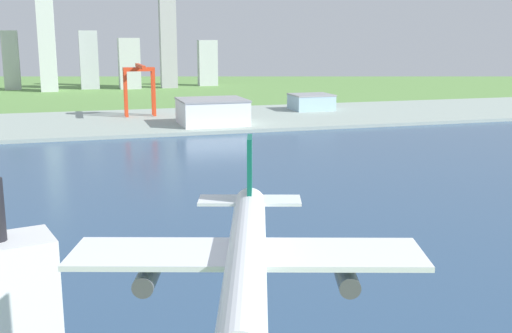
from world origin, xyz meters
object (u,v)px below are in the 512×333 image
warehouse_main (212,111)px  warehouse_annex (311,102)px  airplane_landing (247,256)px  port_crane_red (139,79)px

warehouse_main → warehouse_annex: warehouse_main is taller
airplane_landing → warehouse_main: 387.00m
airplane_landing → port_crane_red: airplane_landing is taller
port_crane_red → warehouse_annex: bearing=1.4°
port_crane_red → warehouse_main: (43.85, -58.47, -20.09)m
warehouse_annex → airplane_landing: bearing=-112.3°
warehouse_main → warehouse_annex: size_ratio=1.38×
port_crane_red → warehouse_annex: port_crane_red is taller
airplane_landing → port_crane_red: 437.26m
port_crane_red → warehouse_annex: (143.26, 3.52, -22.41)m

